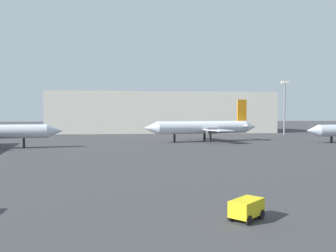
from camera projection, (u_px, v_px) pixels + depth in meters
name	position (u px, v px, depth m)	size (l,w,h in m)	color
airplane_far_left	(204.00, 127.00, 83.98)	(29.42, 19.92, 10.24)	silver
baggage_cart	(247.00, 208.00, 21.93)	(2.65, 2.58, 1.30)	gold
light_mast_right	(285.00, 104.00, 110.22)	(2.40, 0.50, 17.03)	slate
terminal_building	(161.00, 113.00, 129.55)	(78.55, 26.35, 14.24)	beige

